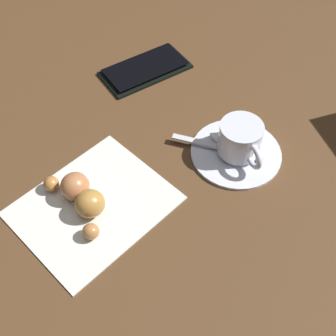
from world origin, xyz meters
The scene contains 8 objects.
ground_plane centered at (0.00, 0.00, 0.00)m, with size 1.80×1.80×0.00m, color #52351E.
saucer centered at (0.10, -0.02, 0.00)m, with size 0.13×0.13×0.01m, color silver.
espresso_cup centered at (0.11, -0.02, 0.03)m, with size 0.06×0.09×0.05m.
teaspoon centered at (0.10, -0.02, 0.01)m, with size 0.10×0.11×0.01m.
sugar_packet centered at (0.11, 0.01, 0.01)m, with size 0.06×0.02×0.01m, color white.
napkin centered at (-0.11, 0.01, 0.00)m, with size 0.19×0.16×0.00m, color silver.
croissant centered at (-0.12, 0.02, 0.02)m, with size 0.07×0.12×0.04m.
cell_phone centered at (0.08, 0.21, 0.01)m, with size 0.15×0.08×0.01m.
Camera 1 is at (-0.19, -0.31, 0.48)m, focal length 46.68 mm.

